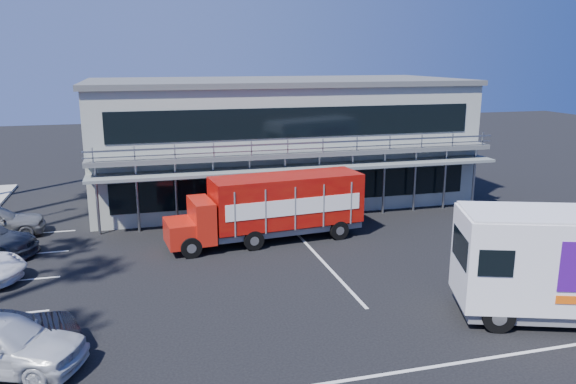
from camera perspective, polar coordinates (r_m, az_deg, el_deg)
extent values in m
plane|color=black|center=(21.35, 0.89, -10.19)|extent=(120.00, 120.00, 0.00)
cube|color=#A1A799|center=(35.18, -1.14, 5.22)|extent=(22.00, 10.00, 7.00)
cube|color=#515454|center=(34.84, -1.17, 11.17)|extent=(22.40, 10.40, 0.30)
cube|color=#515454|center=(29.83, 1.47, 3.90)|extent=(22.00, 1.20, 0.25)
cube|color=gray|center=(29.23, 1.79, 4.70)|extent=(22.00, 0.08, 0.90)
cube|color=slate|center=(29.67, 1.63, 2.48)|extent=(22.00, 1.80, 0.15)
cube|color=black|center=(30.77, 1.14, 0.40)|extent=(20.00, 0.06, 1.60)
cube|color=black|center=(30.15, 1.17, 7.08)|extent=(20.00, 0.06, 1.60)
cube|color=#B31A0E|center=(25.78, -10.88, -4.07)|extent=(1.46, 2.14, 1.08)
cube|color=#B31A0E|center=(25.81, -8.77, -2.82)|extent=(1.12, 2.33, 1.89)
cube|color=black|center=(25.67, -8.81, -1.66)|extent=(0.24, 1.90, 0.63)
cube|color=#9B1409|center=(26.78, -0.15, -0.76)|extent=(7.38, 2.96, 2.34)
cube|color=slate|center=(27.16, -0.15, -3.61)|extent=(7.34, 2.63, 0.27)
cube|color=white|center=(25.78, 0.74, -1.53)|extent=(6.58, 0.70, 0.76)
cube|color=white|center=(27.83, -0.98, -0.40)|extent=(6.58, 0.70, 0.76)
cylinder|color=black|center=(25.03, -9.82, -5.60)|extent=(0.96, 0.37, 0.93)
cylinder|color=black|center=(26.88, -10.65, -4.29)|extent=(0.96, 0.37, 0.93)
cylinder|color=black|center=(25.69, -3.50, -4.92)|extent=(0.96, 0.37, 0.93)
cylinder|color=black|center=(27.49, -4.75, -3.69)|extent=(0.96, 0.37, 0.93)
cylinder|color=black|center=(27.22, 5.20, -3.88)|extent=(0.96, 0.37, 0.93)
cylinder|color=black|center=(28.93, 3.48, -2.79)|extent=(0.96, 0.37, 0.93)
cube|color=slate|center=(21.44, 26.80, -10.35)|extent=(7.65, 4.64, 0.38)
cube|color=black|center=(19.59, 17.14, -5.38)|extent=(0.77, 2.03, 1.03)
cylinder|color=black|center=(19.53, 20.59, -11.79)|extent=(1.07, 0.61, 1.04)
cylinder|color=black|center=(21.55, 18.92, -9.22)|extent=(1.07, 0.61, 1.04)
imported|color=black|center=(18.54, -26.99, -13.24)|extent=(4.46, 2.63, 1.39)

